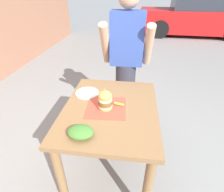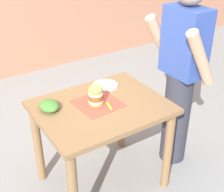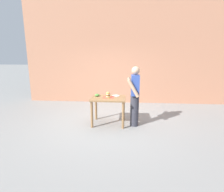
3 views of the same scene
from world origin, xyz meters
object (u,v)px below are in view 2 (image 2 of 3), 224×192
(pickle_spear, at_px, (109,106))
(side_plate_with_forks, at_px, (105,85))
(side_salad, at_px, (49,106))
(diner_across_table, at_px, (181,75))
(patio_table, at_px, (101,121))
(sandwich, at_px, (96,94))

(pickle_spear, height_order, side_plate_with_forks, pickle_spear)
(pickle_spear, bearing_deg, side_salad, -119.65)
(diner_across_table, bearing_deg, patio_table, -96.19)
(side_plate_with_forks, height_order, diner_across_table, diner_across_table)
(sandwich, xyz_separation_m, side_plate_with_forks, (-0.21, 0.22, -0.08))
(side_salad, bearing_deg, patio_table, 66.74)
(patio_table, relative_size, sandwich, 5.04)
(sandwich, bearing_deg, pickle_spear, 26.64)
(pickle_spear, xyz_separation_m, side_salad, (-0.22, -0.39, 0.02))
(patio_table, xyz_separation_m, side_plate_with_forks, (-0.25, 0.19, 0.15))
(pickle_spear, relative_size, side_plate_with_forks, 0.40)
(side_salad, xyz_separation_m, diner_across_table, (0.23, 1.10, 0.06))
(pickle_spear, bearing_deg, diner_across_table, 89.00)
(side_salad, bearing_deg, pickle_spear, 60.35)
(sandwich, xyz_separation_m, side_salad, (-0.11, -0.34, -0.05))
(diner_across_table, bearing_deg, pickle_spear, -91.00)
(patio_table, xyz_separation_m, sandwich, (-0.04, -0.02, 0.23))
(sandwich, distance_m, side_salad, 0.36)
(patio_table, height_order, diner_across_table, diner_across_table)
(diner_across_table, bearing_deg, sandwich, -98.95)
(patio_table, relative_size, diner_across_table, 0.58)
(diner_across_table, bearing_deg, side_salad, -102.01)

